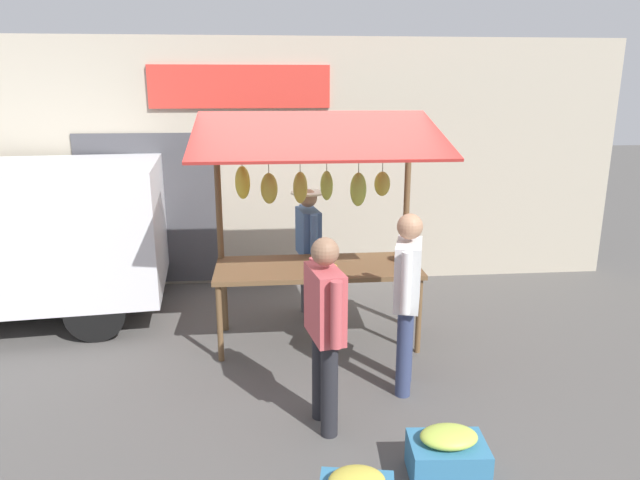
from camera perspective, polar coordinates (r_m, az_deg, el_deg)
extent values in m
plane|color=#514F4C|center=(6.57, -0.25, -9.88)|extent=(40.00, 40.00, 0.00)
cube|color=#B2A893|center=(8.22, -1.65, 7.58)|extent=(9.00, 0.25, 3.40)
cube|color=red|center=(7.99, -7.93, 14.78)|extent=(2.40, 0.06, 0.56)
cube|color=#47474C|center=(8.33, -16.48, 2.87)|extent=(1.90, 0.04, 2.10)
cube|color=brown|center=(6.26, -0.26, -2.78)|extent=(2.20, 0.90, 0.05)
cylinder|color=brown|center=(6.05, -9.88, -8.13)|extent=(0.06, 0.06, 0.83)
cylinder|color=brown|center=(6.23, 9.73, -7.42)|extent=(0.06, 0.06, 0.83)
cylinder|color=brown|center=(6.77, -9.40, -5.53)|extent=(0.06, 0.06, 0.83)
cylinder|color=brown|center=(6.93, 8.08, -4.97)|extent=(0.06, 0.06, 0.83)
cylinder|color=brown|center=(6.55, -9.85, 0.73)|extent=(0.07, 0.07, 2.35)
cylinder|color=brown|center=(6.72, 8.46, 1.16)|extent=(0.07, 0.07, 2.35)
cylinder|color=brown|center=(6.39, -0.60, 9.47)|extent=(2.12, 0.06, 0.06)
cube|color=#B72D28|center=(5.83, -0.14, 10.41)|extent=(2.50, 1.46, 0.39)
cylinder|color=brown|center=(6.52, 6.24, 8.11)|extent=(0.01, 0.01, 0.31)
ellipsoid|color=gold|center=(6.56, 6.17, 5.54)|extent=(0.21, 0.19, 0.28)
cylinder|color=brown|center=(6.41, 3.86, 8.05)|extent=(0.01, 0.01, 0.31)
ellipsoid|color=#B2CC4C|center=(6.46, 3.80, 5.01)|extent=(0.21, 0.18, 0.38)
cylinder|color=brown|center=(6.37, 0.67, 8.14)|extent=(0.01, 0.01, 0.29)
ellipsoid|color=#B2CC4C|center=(6.42, 0.66, 5.40)|extent=(0.19, 0.19, 0.33)
cylinder|color=brown|center=(6.35, -1.99, 8.09)|extent=(0.01, 0.01, 0.29)
ellipsoid|color=gold|center=(6.39, -1.96, 5.20)|extent=(0.23, 0.23, 0.35)
cylinder|color=brown|center=(6.36, -5.12, 7.99)|extent=(0.01, 0.01, 0.31)
ellipsoid|color=gold|center=(6.41, -5.05, 5.10)|extent=(0.22, 0.19, 0.34)
cylinder|color=brown|center=(6.34, -7.75, 8.28)|extent=(0.01, 0.01, 0.22)
ellipsoid|color=yellow|center=(6.38, -7.66, 5.66)|extent=(0.22, 0.24, 0.36)
ellipsoid|color=orange|center=(6.49, 7.93, -1.40)|extent=(0.22, 0.26, 0.14)
ellipsoid|color=gold|center=(6.02, 0.93, -2.77)|extent=(0.20, 0.16, 0.10)
cylinder|color=#4C4C51|center=(7.23, -1.37, -4.14)|extent=(0.14, 0.14, 0.79)
cylinder|color=#4C4C51|center=(6.99, -0.89, -4.82)|extent=(0.14, 0.14, 0.79)
cube|color=#476B9E|center=(6.92, -1.17, 0.77)|extent=(0.29, 0.50, 0.56)
cylinder|color=#476B9E|center=(7.19, -1.70, 1.51)|extent=(0.09, 0.09, 0.51)
cylinder|color=#476B9E|center=(6.63, -0.59, 0.34)|extent=(0.09, 0.09, 0.51)
sphere|color=#A87A5B|center=(6.83, -1.18, 4.16)|extent=(0.22, 0.22, 0.22)
cylinder|color=beige|center=(6.81, -1.19, 4.69)|extent=(0.41, 0.41, 0.02)
cylinder|color=#232328|center=(4.79, 0.93, -14.60)|extent=(0.14, 0.14, 0.81)
cylinder|color=#232328|center=(5.02, 0.02, -13.13)|extent=(0.14, 0.14, 0.81)
cube|color=#BF4C51|center=(4.61, 0.48, -6.28)|extent=(0.31, 0.52, 0.57)
cylinder|color=#BF4C51|center=(4.33, 1.63, -7.41)|extent=(0.09, 0.09, 0.53)
cylinder|color=#BF4C51|center=(4.87, -0.53, -4.77)|extent=(0.09, 0.09, 0.53)
sphere|color=#8C664C|center=(4.47, 0.49, -1.15)|extent=(0.22, 0.22, 0.22)
cylinder|color=navy|center=(5.39, 8.31, -11.04)|extent=(0.14, 0.14, 0.84)
cylinder|color=navy|center=(5.64, 8.46, -9.80)|extent=(0.14, 0.14, 0.84)
cube|color=silver|center=(5.25, 8.69, -3.35)|extent=(0.35, 0.55, 0.59)
cylinder|color=silver|center=(4.95, 8.52, -4.22)|extent=(0.09, 0.09, 0.54)
cylinder|color=silver|center=(5.54, 8.85, -2.11)|extent=(0.09, 0.09, 0.54)
sphere|color=#A87A5B|center=(5.13, 8.88, 1.33)|extent=(0.23, 0.23, 0.23)
cylinder|color=black|center=(6.94, -21.31, -6.65)|extent=(0.67, 0.24, 0.66)
cylinder|color=black|center=(8.49, -19.46, -2.54)|extent=(0.67, 0.24, 0.66)
cube|color=teal|center=(4.58, 12.47, -20.43)|extent=(0.58, 0.43, 0.28)
ellipsoid|color=#B2CC4C|center=(4.48, 12.61, -18.44)|extent=(0.42, 0.30, 0.12)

